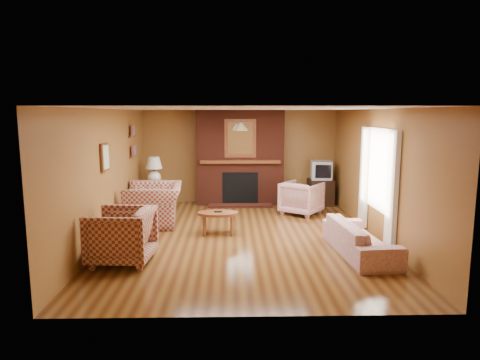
{
  "coord_description": "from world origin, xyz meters",
  "views": [
    {
      "loc": [
        -0.24,
        -7.87,
        2.32
      ],
      "look_at": [
        -0.05,
        0.6,
        0.99
      ],
      "focal_mm": 32.0,
      "sensor_mm": 36.0,
      "label": 1
    }
  ],
  "objects_px": {
    "fireplace": "(240,158)",
    "floral_armchair": "(302,198)",
    "side_table": "(155,196)",
    "table_lamp": "(154,169)",
    "crt_tv": "(321,170)",
    "coffee_table": "(218,215)",
    "tv_stand": "(320,192)",
    "floral_sofa": "(360,238)",
    "plaid_loveseat": "(154,204)",
    "plaid_armchair": "(121,236)"
  },
  "relations": [
    {
      "from": "plaid_loveseat",
      "to": "coffee_table",
      "type": "height_order",
      "value": "plaid_loveseat"
    },
    {
      "from": "plaid_armchair",
      "to": "floral_armchair",
      "type": "xyz_separation_m",
      "value": [
        3.35,
        3.19,
        -0.05
      ]
    },
    {
      "from": "floral_sofa",
      "to": "plaid_loveseat",
      "type": "bearing_deg",
      "value": 56.99
    },
    {
      "from": "floral_armchair",
      "to": "side_table",
      "type": "height_order",
      "value": "floral_armchair"
    },
    {
      "from": "crt_tv",
      "to": "floral_armchair",
      "type": "bearing_deg",
      "value": -122.94
    },
    {
      "from": "plaid_loveseat",
      "to": "side_table",
      "type": "distance_m",
      "value": 1.52
    },
    {
      "from": "plaid_armchair",
      "to": "crt_tv",
      "type": "xyz_separation_m",
      "value": [
        4.0,
        4.19,
        0.46
      ]
    },
    {
      "from": "tv_stand",
      "to": "crt_tv",
      "type": "height_order",
      "value": "crt_tv"
    },
    {
      "from": "floral_sofa",
      "to": "side_table",
      "type": "height_order",
      "value": "side_table"
    },
    {
      "from": "plaid_armchair",
      "to": "floral_armchair",
      "type": "height_order",
      "value": "plaid_armchair"
    },
    {
      "from": "table_lamp",
      "to": "crt_tv",
      "type": "height_order",
      "value": "table_lamp"
    },
    {
      "from": "plaid_loveseat",
      "to": "fireplace",
      "type": "bearing_deg",
      "value": 132.66
    },
    {
      "from": "coffee_table",
      "to": "crt_tv",
      "type": "xyz_separation_m",
      "value": [
        2.54,
        2.63,
        0.52
      ]
    },
    {
      "from": "plaid_loveseat",
      "to": "floral_armchair",
      "type": "xyz_separation_m",
      "value": [
        3.25,
        0.84,
        -0.05
      ]
    },
    {
      "from": "fireplace",
      "to": "coffee_table",
      "type": "relative_size",
      "value": 3.06
    },
    {
      "from": "floral_sofa",
      "to": "floral_armchair",
      "type": "bearing_deg",
      "value": 5.33
    },
    {
      "from": "table_lamp",
      "to": "crt_tv",
      "type": "xyz_separation_m",
      "value": [
        4.15,
        0.34,
        -0.09
      ]
    },
    {
      "from": "plaid_armchair",
      "to": "table_lamp",
      "type": "distance_m",
      "value": 3.89
    },
    {
      "from": "fireplace",
      "to": "side_table",
      "type": "distance_m",
      "value": 2.34
    },
    {
      "from": "plaid_loveseat",
      "to": "side_table",
      "type": "xyz_separation_m",
      "value": [
        -0.25,
        1.5,
        -0.12
      ]
    },
    {
      "from": "side_table",
      "to": "table_lamp",
      "type": "relative_size",
      "value": 0.92
    },
    {
      "from": "tv_stand",
      "to": "fireplace",
      "type": "bearing_deg",
      "value": 173.32
    },
    {
      "from": "fireplace",
      "to": "floral_sofa",
      "type": "distance_m",
      "value": 4.58
    },
    {
      "from": "coffee_table",
      "to": "tv_stand",
      "type": "xyz_separation_m",
      "value": [
        2.54,
        2.63,
        -0.04
      ]
    },
    {
      "from": "plaid_loveseat",
      "to": "plaid_armchair",
      "type": "bearing_deg",
      "value": -7.48
    },
    {
      "from": "plaid_loveseat",
      "to": "tv_stand",
      "type": "xyz_separation_m",
      "value": [
        3.9,
        1.85,
        -0.09
      ]
    },
    {
      "from": "floral_armchair",
      "to": "side_table",
      "type": "relative_size",
      "value": 1.36
    },
    {
      "from": "fireplace",
      "to": "plaid_armchair",
      "type": "height_order",
      "value": "fireplace"
    },
    {
      "from": "fireplace",
      "to": "tv_stand",
      "type": "height_order",
      "value": "fireplace"
    },
    {
      "from": "coffee_table",
      "to": "tv_stand",
      "type": "bearing_deg",
      "value": 46.07
    },
    {
      "from": "table_lamp",
      "to": "crt_tv",
      "type": "relative_size",
      "value": 1.22
    },
    {
      "from": "floral_sofa",
      "to": "coffee_table",
      "type": "xyz_separation_m",
      "value": [
        -2.39,
        1.25,
        0.1
      ]
    },
    {
      "from": "floral_sofa",
      "to": "fireplace",
      "type": "bearing_deg",
      "value": 20.51
    },
    {
      "from": "floral_sofa",
      "to": "tv_stand",
      "type": "bearing_deg",
      "value": -6.74
    },
    {
      "from": "coffee_table",
      "to": "floral_sofa",
      "type": "bearing_deg",
      "value": -27.6
    },
    {
      "from": "plaid_armchair",
      "to": "table_lamp",
      "type": "height_order",
      "value": "table_lamp"
    },
    {
      "from": "plaid_loveseat",
      "to": "crt_tv",
      "type": "xyz_separation_m",
      "value": [
        3.9,
        1.84,
        0.47
      ]
    },
    {
      "from": "fireplace",
      "to": "crt_tv",
      "type": "bearing_deg",
      "value": -5.3
    },
    {
      "from": "fireplace",
      "to": "side_table",
      "type": "bearing_deg",
      "value": -165.71
    },
    {
      "from": "plaid_armchair",
      "to": "side_table",
      "type": "relative_size",
      "value": 1.55
    },
    {
      "from": "plaid_armchair",
      "to": "coffee_table",
      "type": "height_order",
      "value": "plaid_armchair"
    },
    {
      "from": "side_table",
      "to": "table_lamp",
      "type": "height_order",
      "value": "table_lamp"
    },
    {
      "from": "plaid_loveseat",
      "to": "side_table",
      "type": "relative_size",
      "value": 2.14
    },
    {
      "from": "plaid_armchair",
      "to": "plaid_loveseat",
      "type": "bearing_deg",
      "value": -178.65
    },
    {
      "from": "fireplace",
      "to": "floral_armchair",
      "type": "relative_size",
      "value": 2.89
    },
    {
      "from": "side_table",
      "to": "floral_sofa",
      "type": "bearing_deg",
      "value": -41.45
    },
    {
      "from": "side_table",
      "to": "plaid_armchair",
      "type": "bearing_deg",
      "value": -87.77
    },
    {
      "from": "crt_tv",
      "to": "table_lamp",
      "type": "bearing_deg",
      "value": -175.26
    },
    {
      "from": "side_table",
      "to": "coffee_table",
      "type": "bearing_deg",
      "value": -54.79
    },
    {
      "from": "plaid_loveseat",
      "to": "tv_stand",
      "type": "bearing_deg",
      "value": 110.31
    }
  ]
}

